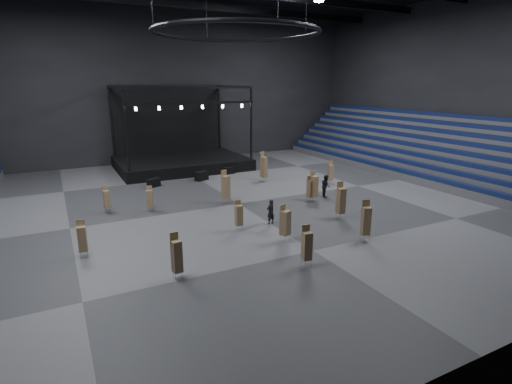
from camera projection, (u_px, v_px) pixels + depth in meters
name	position (u px, v px, depth m)	size (l,w,h in m)	color
floor	(238.00, 204.00, 32.35)	(50.00, 50.00, 0.00)	#4F4F52
wall_back	(165.00, 87.00, 47.98)	(50.00, 0.20, 18.00)	black
wall_right	(459.00, 87.00, 40.93)	(0.20, 42.00, 18.00)	black
bleachers_right	(436.00, 159.00, 41.96)	(7.20, 40.00, 6.40)	#4E4E51
stage	(179.00, 155.00, 45.90)	(14.00, 10.00, 9.20)	black
truss_ring	(236.00, 32.00, 28.89)	(12.30, 12.30, 5.15)	black
flight_case_left	(154.00, 183.00, 37.50)	(1.17, 0.59, 0.78)	black
flight_case_mid	(201.00, 176.00, 39.97)	(1.33, 0.67, 0.89)	black
flight_case_right	(229.00, 170.00, 42.78)	(1.14, 0.57, 0.76)	black
chair_stack_0	(331.00, 172.00, 38.35)	(0.54, 0.54, 2.26)	silver
chair_stack_1	(366.00, 220.00, 24.51)	(0.63, 0.63, 2.61)	silver
chair_stack_2	(341.00, 200.00, 28.47)	(0.54, 0.54, 2.72)	silver
chair_stack_3	(177.00, 256.00, 19.71)	(0.52, 0.52, 2.43)	silver
chair_stack_4	(314.00, 186.00, 32.66)	(0.57, 0.57, 2.55)	silver
chair_stack_5	(107.00, 199.00, 29.95)	(0.44, 0.44, 2.03)	silver
chair_stack_6	(150.00, 198.00, 30.23)	(0.55, 0.55, 1.96)	silver
chair_stack_7	(226.00, 187.00, 32.04)	(0.65, 0.65, 2.76)	silver
chair_stack_8	(310.00, 188.00, 32.71)	(0.48, 0.48, 2.14)	silver
chair_stack_9	(307.00, 245.00, 21.09)	(0.52, 0.52, 2.30)	silver
chair_stack_10	(264.00, 166.00, 39.21)	(0.68, 0.68, 2.98)	silver
chair_stack_11	(285.00, 222.00, 24.40)	(0.69, 0.69, 2.35)	silver
chair_stack_12	(82.00, 238.00, 22.17)	(0.51, 0.51, 2.18)	silver
chair_stack_13	(239.00, 215.00, 26.25)	(0.45, 0.45, 2.06)	silver
man_center	(271.00, 212.00, 27.55)	(0.64, 0.42, 1.74)	black
crew_member	(326.00, 186.00, 34.14)	(0.92, 0.72, 1.90)	black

